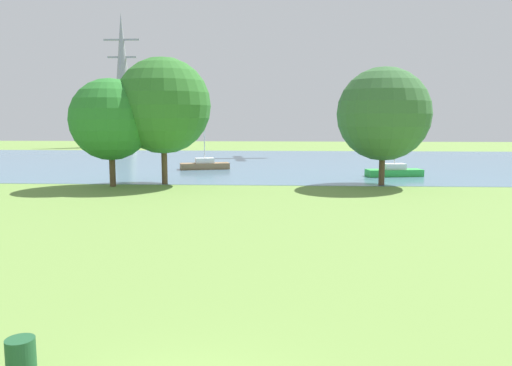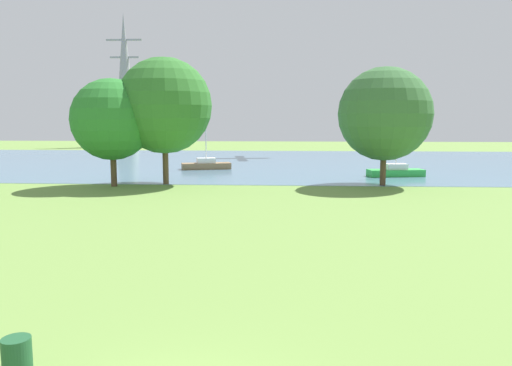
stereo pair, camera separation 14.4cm
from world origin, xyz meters
name	(u,v)px [view 2 (the right image)]	position (x,y,z in m)	size (l,w,h in m)	color
ground_plane	(254,203)	(0.00, 22.00, 0.00)	(160.00, 160.00, 0.00)	olive
litter_bin	(17,358)	(-3.33, 1.69, 0.40)	(0.56, 0.56, 0.80)	#1E512D
water_surface	(270,162)	(0.00, 50.00, 0.01)	(140.00, 40.00, 0.02)	slate
sailboat_green	(396,171)	(11.35, 36.49, 0.47)	(4.99, 2.33, 7.22)	green
sailboat_brown	(206,165)	(-6.02, 41.72, 0.46)	(5.03, 2.75, 7.10)	brown
tree_mid_shore	(112,120)	(-10.88, 28.92, 4.92)	(5.96, 5.96, 7.91)	brown
tree_west_near	(164,106)	(-7.30, 30.26, 5.95)	(7.19, 7.19, 9.55)	brown
tree_west_far	(385,114)	(9.13, 30.62, 5.32)	(6.92, 6.92, 8.79)	brown
electricity_pylon	(125,80)	(-26.84, 81.89, 11.72)	(6.40, 4.40, 23.42)	gray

